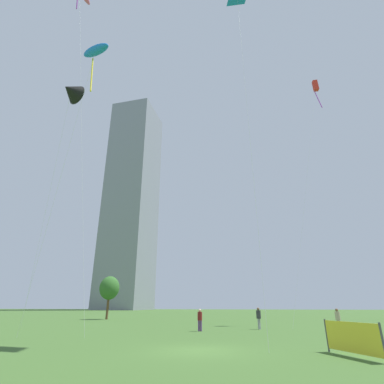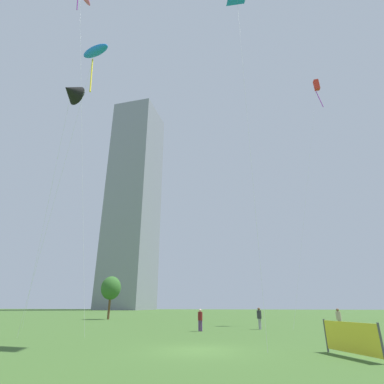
% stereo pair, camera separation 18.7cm
% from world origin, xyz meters
% --- Properties ---
extents(ground, '(280.00, 280.00, 0.00)m').
position_xyz_m(ground, '(0.00, 0.00, 0.00)').
color(ground, '#3D6028').
extents(person_standing_1, '(0.39, 0.39, 1.75)m').
position_xyz_m(person_standing_1, '(3.35, 13.37, 1.01)').
color(person_standing_1, gray).
rests_on(person_standing_1, ground).
extents(person_standing_2, '(0.37, 0.37, 1.66)m').
position_xyz_m(person_standing_2, '(-1.45, 10.56, 0.96)').
color(person_standing_2, '#593372').
rests_on(person_standing_2, ground).
extents(person_standing_3, '(0.38, 0.38, 1.70)m').
position_xyz_m(person_standing_3, '(9.54, 12.24, 0.98)').
color(person_standing_3, tan).
rests_on(person_standing_3, ground).
extents(kite_flying_1, '(6.40, 4.74, 20.89)m').
position_xyz_m(kite_flying_1, '(-7.74, 0.31, 19.70)').
color(kite_flying_1, silver).
rests_on(kite_flying_1, ground).
extents(kite_flying_2, '(8.47, 8.25, 32.58)m').
position_xyz_m(kite_flying_2, '(14.25, 21.75, 31.51)').
color(kite_flying_2, silver).
rests_on(kite_flying_2, ground).
extents(kite_flying_4, '(7.73, 9.01, 19.87)m').
position_xyz_m(kite_flying_4, '(-11.32, 3.28, 18.96)').
color(kite_flying_4, silver).
rests_on(kite_flying_4, ground).
extents(park_tree_2, '(2.93, 2.93, 6.07)m').
position_xyz_m(park_tree_2, '(-17.74, 28.91, 4.34)').
color(park_tree_2, brown).
rests_on(park_tree_2, ground).
extents(distant_highrise_0, '(21.99, 25.18, 103.27)m').
position_xyz_m(distant_highrise_0, '(-50.44, 118.00, 51.64)').
color(distant_highrise_0, gray).
rests_on(distant_highrise_0, ground).
extents(distant_highrise_1, '(18.32, 17.93, 98.49)m').
position_xyz_m(distant_highrise_1, '(-50.34, 128.54, 49.24)').
color(distant_highrise_1, '#939399').
rests_on(distant_highrise_1, ground).
extents(event_banner, '(1.34, 2.81, 1.35)m').
position_xyz_m(event_banner, '(6.40, -0.81, 0.72)').
color(event_banner, '#4C4C4C').
rests_on(event_banner, ground).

